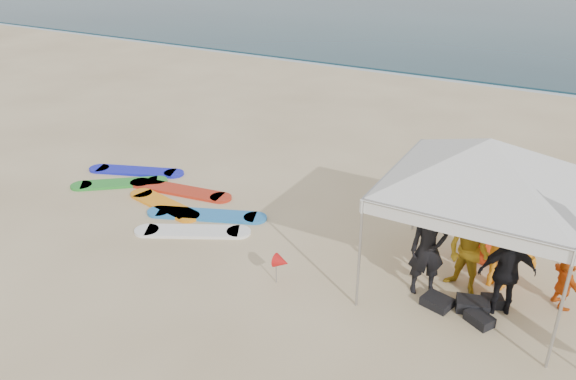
# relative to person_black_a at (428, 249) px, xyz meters

# --- Properties ---
(ground) EXTENTS (120.00, 120.00, 0.00)m
(ground) POSITION_rel_person_black_a_xyz_m (-2.62, -2.24, -0.91)
(ground) COLOR beige
(ground) RESTS_ON ground
(shoreline_foam) EXTENTS (160.00, 1.20, 0.01)m
(shoreline_foam) POSITION_rel_person_black_a_xyz_m (-2.62, 15.96, -0.90)
(shoreline_foam) COLOR silver
(shoreline_foam) RESTS_ON ground
(person_black_a) EXTENTS (0.79, 0.71, 1.82)m
(person_black_a) POSITION_rel_person_black_a_xyz_m (0.00, 0.00, 0.00)
(person_black_a) COLOR black
(person_black_a) RESTS_ON ground
(person_yellow) EXTENTS (0.97, 0.86, 1.66)m
(person_yellow) POSITION_rel_person_black_a_xyz_m (0.64, 0.38, -0.08)
(person_yellow) COLOR #BA8C1A
(person_yellow) RESTS_ON ground
(person_orange_a) EXTENTS (1.29, 0.85, 1.88)m
(person_orange_a) POSITION_rel_person_black_a_xyz_m (1.15, 0.87, 0.03)
(person_orange_a) COLOR orange
(person_orange_a) RESTS_ON ground
(person_black_b) EXTENTS (1.04, 0.78, 1.65)m
(person_black_b) POSITION_rel_person_black_a_xyz_m (1.37, 0.06, -0.08)
(person_black_b) COLOR black
(person_black_b) RESTS_ON ground
(person_orange_b) EXTENTS (1.04, 0.84, 1.84)m
(person_orange_b) POSITION_rel_person_black_a_xyz_m (0.67, 1.55, 0.01)
(person_orange_b) COLOR red
(person_orange_b) RESTS_ON ground
(person_seated) EXTENTS (0.79, 0.97, 1.04)m
(person_seated) POSITION_rel_person_black_a_xyz_m (2.27, 0.78, -0.39)
(person_seated) COLOR orange
(person_seated) RESTS_ON ground
(canopy_tent) EXTENTS (4.48, 4.48, 3.38)m
(canopy_tent) POSITION_rel_person_black_a_xyz_m (0.68, 0.57, 2.04)
(canopy_tent) COLOR #A5A5A8
(canopy_tent) RESTS_ON ground
(marker_pennant) EXTENTS (0.28, 0.28, 0.64)m
(marker_pennant) POSITION_rel_person_black_a_xyz_m (-2.40, -1.12, -0.41)
(marker_pennant) COLOR #A5A5A8
(marker_pennant) RESTS_ON ground
(gear_pile) EXTENTS (1.37, 1.04, 0.22)m
(gear_pile) POSITION_rel_person_black_a_xyz_m (0.86, -0.21, -0.81)
(gear_pile) COLOR black
(gear_pile) RESTS_ON ground
(surfboard_spread) EXTENTS (5.56, 3.23, 0.07)m
(surfboard_spread) POSITION_rel_person_black_a_xyz_m (-6.71, 0.60, -0.87)
(surfboard_spread) COLOR red
(surfboard_spread) RESTS_ON ground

